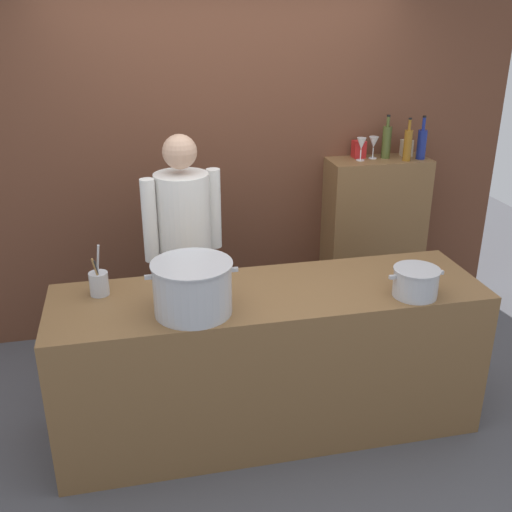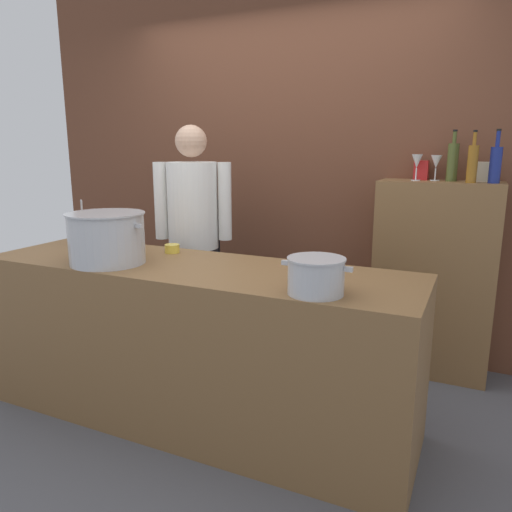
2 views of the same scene
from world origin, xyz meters
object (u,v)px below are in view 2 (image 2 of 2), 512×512
object	(u,v)px
wine_bottle_olive	(453,161)
spice_tin_cream	(483,172)
spice_tin_red	(421,170)
wine_glass_tall	(417,162)
stockpot_small	(316,276)
wine_bottle_amber	(472,163)
wine_bottle_cobalt	(495,164)
wine_glass_wide	(436,163)
utensil_crock	(83,235)
chef	(194,229)
stockpot_large	(107,238)
butter_jar	(172,249)

from	to	relation	value
wine_bottle_olive	spice_tin_cream	xyz separation A→B (m)	(0.18, 0.03, -0.06)
spice_tin_red	wine_glass_tall	bearing A→B (deg)	-102.37
stockpot_small	wine_bottle_amber	distance (m)	1.50
wine_bottle_cobalt	spice_tin_red	xyz separation A→B (m)	(-0.44, 0.14, -0.05)
wine_glass_wide	spice_tin_cream	distance (m)	0.28
utensil_crock	wine_bottle_olive	world-z (taller)	wine_bottle_olive
spice_tin_red	wine_bottle_cobalt	bearing A→B (deg)	-17.69
wine_bottle_cobalt	chef	bearing A→B (deg)	-165.34
stockpot_large	wine_bottle_amber	xyz separation A→B (m)	(1.74, 1.26, 0.38)
stockpot_large	utensil_crock	distance (m)	0.57
spice_tin_cream	wine_bottle_cobalt	bearing A→B (deg)	-59.24
chef	wine_glass_wide	distance (m)	1.66
chef	butter_jar	xyz separation A→B (m)	(0.12, -0.44, -0.04)
spice_tin_red	chef	bearing A→B (deg)	-156.10
stockpot_large	spice_tin_cream	distance (m)	2.30
stockpot_small	wine_bottle_olive	size ratio (longest dim) A/B	0.98
stockpot_small	wine_glass_tall	world-z (taller)	wine_glass_tall
utensil_crock	butter_jar	world-z (taller)	utensil_crock
butter_jar	wine_bottle_olive	xyz separation A→B (m)	(1.46, 1.00, 0.50)
chef	wine_glass_tall	xyz separation A→B (m)	(1.37, 0.52, 0.46)
utensil_crock	butter_jar	bearing A→B (deg)	5.14
butter_jar	wine_bottle_olive	distance (m)	1.84
wine_bottle_olive	wine_glass_wide	size ratio (longest dim) A/B	1.96
wine_glass_tall	spice_tin_cream	size ratio (longest dim) A/B	1.37
chef	spice_tin_red	xyz separation A→B (m)	(1.39, 0.62, 0.40)
wine_bottle_olive	chef	bearing A→B (deg)	-160.56
utensil_crock	wine_glass_tall	world-z (taller)	wine_glass_tall
stockpot_small	spice_tin_red	xyz separation A→B (m)	(0.23, 1.50, 0.39)
wine_bottle_amber	spice_tin_cream	xyz separation A→B (m)	(0.06, 0.14, -0.06)
wine_bottle_cobalt	spice_tin_cream	world-z (taller)	wine_bottle_cobalt
utensil_crock	wine_bottle_cobalt	xyz separation A→B (m)	(2.34, 0.98, 0.45)
stockpot_large	butter_jar	xyz separation A→B (m)	(0.16, 0.37, -0.11)
wine_bottle_olive	stockpot_large	bearing A→B (deg)	-139.85
stockpot_large	wine_bottle_olive	world-z (taller)	wine_bottle_olive
utensil_crock	wine_bottle_olive	bearing A→B (deg)	26.75
stockpot_large	wine_bottle_amber	distance (m)	2.18
spice_tin_red	spice_tin_cream	distance (m)	0.37
stockpot_small	butter_jar	bearing A→B (deg)	157.16
stockpot_small	butter_jar	distance (m)	1.13
chef	spice_tin_cream	distance (m)	1.90
stockpot_small	spice_tin_cream	size ratio (longest dim) A/B	2.56
wine_glass_wide	spice_tin_cream	xyz separation A→B (m)	(0.28, 0.02, -0.05)
wine_bottle_amber	wine_bottle_olive	xyz separation A→B (m)	(-0.12, 0.11, 0.01)
wine_bottle_cobalt	wine_glass_wide	xyz separation A→B (m)	(-0.34, 0.09, -0.00)
wine_bottle_amber	spice_tin_red	distance (m)	0.36
utensil_crock	wine_glass_tall	xyz separation A→B (m)	(1.89, 1.02, 0.45)
chef	wine_glass_tall	distance (m)	1.54
chef	wine_bottle_amber	xyz separation A→B (m)	(1.70, 0.45, 0.46)
stockpot_small	wine_bottle_olive	world-z (taller)	wine_bottle_olive
stockpot_small	wine_bottle_amber	bearing A→B (deg)	67.81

